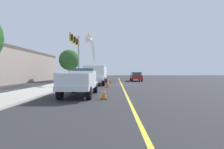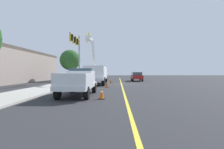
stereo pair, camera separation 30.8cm
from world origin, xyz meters
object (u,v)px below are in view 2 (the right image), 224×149
object	(u,v)px
traffic_cone_mid_rear	(111,80)
traffic_signal_mast	(77,48)
service_pickup_truck	(78,81)
traffic_cone_leading	(102,93)
traffic_cone_mid_front	(107,84)
utility_bucket_truck	(97,73)
passing_minivan	(137,76)

from	to	relation	value
traffic_cone_mid_rear	traffic_signal_mast	bearing A→B (deg)	100.98
service_pickup_truck	traffic_signal_mast	distance (m)	15.37
traffic_cone_leading	traffic_cone_mid_front	size ratio (longest dim) A/B	0.93
service_pickup_truck	traffic_cone_leading	bearing A→B (deg)	-134.91
utility_bucket_truck	service_pickup_truck	size ratio (longest dim) A/B	1.46
passing_minivan	traffic_signal_mast	xyz separation A→B (m)	(-5.48, 10.39, 4.48)
traffic_signal_mast	service_pickup_truck	bearing A→B (deg)	-170.94
traffic_cone_mid_rear	service_pickup_truck	bearing A→B (deg)	168.95
traffic_cone_leading	traffic_signal_mast	size ratio (longest dim) A/B	0.10
traffic_signal_mast	utility_bucket_truck	bearing A→B (deg)	-129.76
traffic_cone_mid_front	traffic_cone_mid_rear	world-z (taller)	traffic_cone_mid_rear
traffic_cone_mid_front	traffic_cone_mid_rear	xyz separation A→B (m)	(8.57, -0.77, 0.01)
traffic_cone_mid_front	utility_bucket_truck	bearing A→B (deg)	15.97
utility_bucket_truck	traffic_signal_mast	distance (m)	5.67
passing_minivan	service_pickup_truck	bearing A→B (deg)	158.07
passing_minivan	traffic_cone_mid_front	distance (m)	14.25
utility_bucket_truck	traffic_cone_mid_rear	xyz separation A→B (m)	(3.71, -2.16, -1.21)
traffic_cone_mid_front	traffic_signal_mast	distance (m)	10.17
traffic_signal_mast	traffic_cone_leading	bearing A→B (deg)	-165.94
traffic_cone_leading	utility_bucket_truck	bearing A→B (deg)	3.68
passing_minivan	traffic_signal_mast	size ratio (longest dim) A/B	0.64
traffic_cone_leading	traffic_cone_mid_rear	world-z (taller)	traffic_cone_mid_rear
traffic_cone_mid_rear	traffic_signal_mast	xyz separation A→B (m)	(-1.04, 5.37, 5.04)
traffic_cone_mid_front	passing_minivan	bearing A→B (deg)	-24.01
utility_bucket_truck	passing_minivan	xyz separation A→B (m)	(8.15, -7.18, -0.65)
passing_minivan	traffic_cone_mid_rear	bearing A→B (deg)	131.46
traffic_cone_mid_rear	traffic_cone_leading	bearing A→B (deg)	175.77
traffic_cone_mid_rear	traffic_cone_mid_front	bearing A→B (deg)	174.85
utility_bucket_truck	traffic_cone_leading	world-z (taller)	utility_bucket_truck
utility_bucket_truck	service_pickup_truck	xyz separation A→B (m)	(-11.89, 0.89, -0.50)
passing_minivan	traffic_cone_mid_rear	world-z (taller)	passing_minivan
service_pickup_truck	traffic_cone_mid_front	xyz separation A→B (m)	(7.04, -2.28, -0.72)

